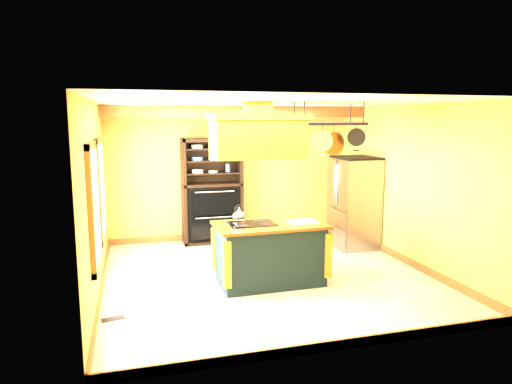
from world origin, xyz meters
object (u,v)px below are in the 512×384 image
range_hood (257,134)px  refrigerator (354,204)px  kitchen_island (270,253)px  pot_rack (328,130)px  hutch (212,201)px

range_hood → refrigerator: (2.36, 1.51, -1.40)m
kitchen_island → refrigerator: bearing=33.7°
kitchen_island → pot_rack: 2.04m
range_hood → pot_rack: (1.10, 0.00, 0.06)m
kitchen_island → range_hood: range_hood is taller
pot_rack → refrigerator: 2.44m
hutch → range_hood: bearing=-85.2°
kitchen_island → refrigerator: size_ratio=0.97×
kitchen_island → hutch: size_ratio=0.80×
range_hood → refrigerator: range_hood is taller
pot_rack → kitchen_island: bearing=-179.9°
range_hood → refrigerator: bearing=32.6°
refrigerator → hutch: (-2.58, 1.10, -0.01)m
kitchen_island → hutch: 2.66m
range_hood → hutch: 2.98m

